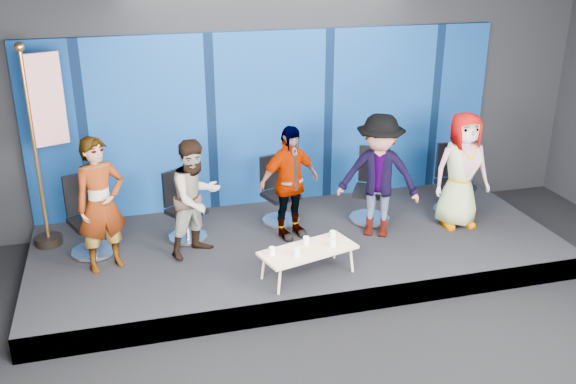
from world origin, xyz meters
name	(u,v)px	position (x,y,z in m)	size (l,w,h in m)	color
ground	(364,368)	(0.00, 0.00, 0.00)	(10.00, 10.00, 0.00)	black
room_walls	(376,142)	(0.00, 0.00, 2.43)	(10.02, 8.02, 3.51)	black
riser	(297,249)	(0.00, 2.50, 0.15)	(7.00, 3.00, 0.30)	black
backdrop	(271,119)	(0.00, 3.95, 1.60)	(7.00, 0.08, 2.60)	#061F4C
chair_a	(90,228)	(-2.69, 2.84, 0.64)	(0.76, 0.76, 1.04)	silver
panelist_a	(101,205)	(-2.50, 2.37, 1.14)	(0.61, 0.40, 1.68)	black
chair_b	(184,217)	(-1.46, 2.94, 0.61)	(0.73, 0.73, 0.95)	silver
panelist_b	(196,198)	(-1.35, 2.46, 1.07)	(0.75, 0.58, 1.53)	black
chair_c	(279,201)	(-0.09, 3.14, 0.62)	(0.69, 0.69, 0.96)	silver
panelist_c	(289,182)	(-0.08, 2.65, 1.08)	(0.92, 0.38, 1.56)	black
chair_d	(371,197)	(1.21, 2.87, 0.65)	(0.81, 0.81, 1.05)	silver
panelist_d	(379,176)	(1.10, 2.38, 1.15)	(1.10, 0.63, 1.71)	black
chair_e	(452,190)	(2.50, 2.83, 0.63)	(0.60, 0.60, 1.02)	silver
panelist_e	(462,170)	(2.32, 2.36, 1.13)	(0.81, 0.52, 1.65)	black
coffee_table	(308,251)	(-0.15, 1.50, 0.63)	(1.25, 0.78, 0.36)	tan
mug_a	(272,251)	(-0.60, 1.48, 0.70)	(0.08, 0.08, 0.09)	white
mug_b	(297,252)	(-0.33, 1.37, 0.71)	(0.08, 0.08, 0.10)	white
mug_c	(306,240)	(-0.14, 1.64, 0.70)	(0.08, 0.08, 0.09)	white
mug_d	(333,243)	(0.16, 1.49, 0.70)	(0.08, 0.08, 0.09)	white
mug_e	(333,234)	(0.23, 1.72, 0.70)	(0.08, 0.08, 0.09)	white
flag_stand	(45,141)	(-3.12, 3.27, 1.72)	(0.60, 0.36, 2.67)	black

